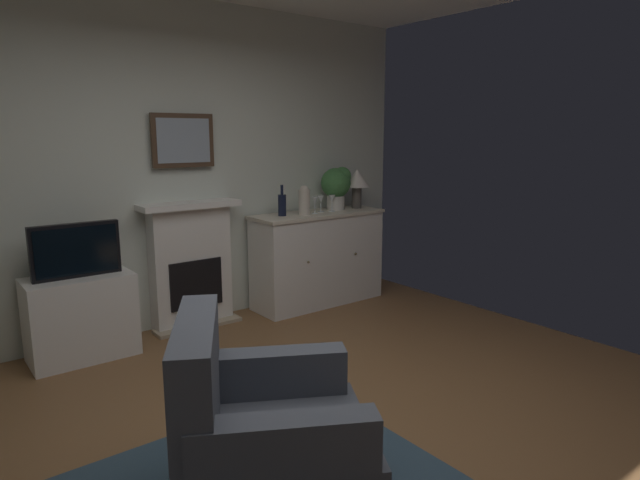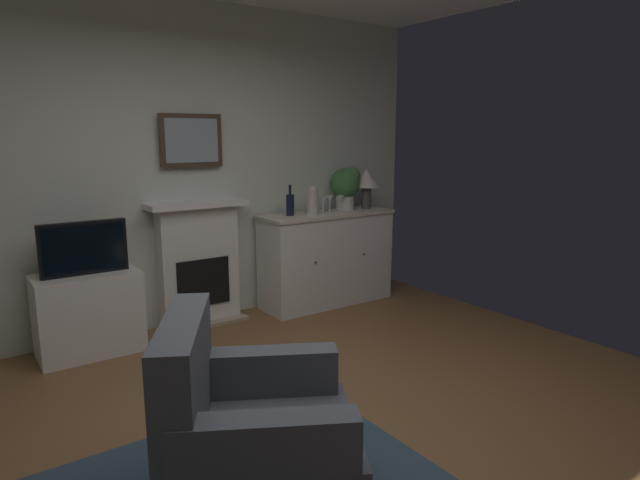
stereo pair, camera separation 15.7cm
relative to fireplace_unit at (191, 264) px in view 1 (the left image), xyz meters
The scene contains 15 objects.
ground_plane 2.32m from the fireplace_unit, 94.96° to the right, with size 5.21×4.78×0.10m, color brown.
wall_rear 0.88m from the fireplace_unit, 146.60° to the left, with size 5.21×0.06×2.79m, color silver.
fireplace_unit is the anchor object (origin of this frame).
framed_picture 1.07m from the fireplace_unit, 90.00° to the left, with size 0.55×0.04×0.45m.
sideboard_cabinet 1.28m from the fireplace_unit, ahead, with size 1.36×0.49×0.92m.
table_lamp 1.89m from the fireplace_unit, ahead, with size 0.26×0.26×0.40m.
wine_bottle 1.00m from the fireplace_unit, ahead, with size 0.08×0.08×0.29m.
wine_glass_left 1.31m from the fireplace_unit, 10.27° to the right, with size 0.07×0.07×0.16m.
wine_glass_center 1.41m from the fireplace_unit, ahead, with size 0.07×0.07×0.16m.
wine_glass_right 1.52m from the fireplace_unit, ahead, with size 0.07×0.07×0.16m.
vase_decorative 1.20m from the fireplace_unit, 12.03° to the right, with size 0.11×0.11×0.28m.
tv_cabinet 1.02m from the fireplace_unit, behind, with size 0.75×0.42×0.63m.
tv_set 1.03m from the fireplace_unit, 169.23° to the right, with size 0.62×0.07×0.40m.
potted_plant_small 1.67m from the fireplace_unit, ahead, with size 0.30×0.30×0.43m.
armchair 2.63m from the fireplace_unit, 108.38° to the right, with size 1.08×1.06×0.92m.
Camera 1 is at (-1.75, -2.09, 1.67)m, focal length 30.40 mm.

